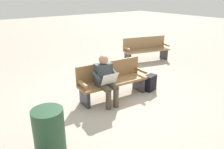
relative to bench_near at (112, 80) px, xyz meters
name	(u,v)px	position (x,y,z in m)	size (l,w,h in m)	color
ground_plane	(114,97)	(0.01, 0.07, -0.46)	(40.00, 40.00, 0.00)	#A89E8E
bench_near	(112,80)	(0.00, 0.00, 0.00)	(1.83, 0.62, 0.90)	olive
person_seated	(106,79)	(0.34, 0.21, 0.17)	(0.59, 0.60, 1.18)	#33383D
backpack	(150,83)	(-1.05, 0.30, -0.25)	(0.39, 0.31, 0.43)	black
bench_far	(146,49)	(-2.97, -1.80, 0.00)	(1.86, 0.94, 0.90)	#9E7A51
trash_bin	(49,132)	(2.08, 1.08, -0.06)	(0.51, 0.51, 0.79)	#23472D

